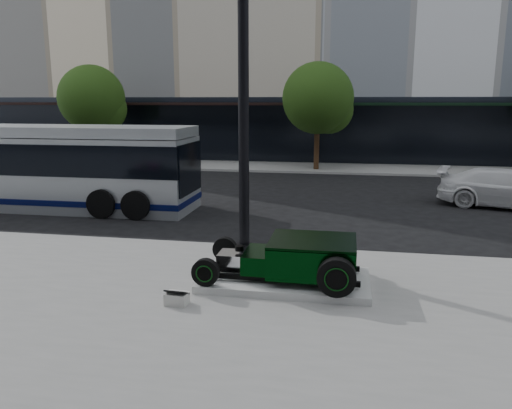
% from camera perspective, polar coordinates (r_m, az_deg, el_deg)
% --- Properties ---
extents(ground, '(120.00, 120.00, 0.00)m').
position_cam_1_polar(ground, '(14.95, -0.15, -2.88)').
color(ground, black).
rests_on(ground, ground).
extents(sidewalk_far, '(70.00, 4.00, 0.12)m').
position_cam_1_polar(sidewalk_far, '(28.59, 5.00, 4.25)').
color(sidewalk_far, gray).
rests_on(sidewalk_far, ground).
extents(street_trees, '(29.80, 3.80, 5.70)m').
position_cam_1_polar(street_trees, '(27.34, 7.39, 11.65)').
color(street_trees, black).
rests_on(street_trees, sidewalk_far).
extents(display_plinth, '(3.40, 1.80, 0.15)m').
position_cam_1_polar(display_plinth, '(10.32, 3.32, -8.60)').
color(display_plinth, silver).
rests_on(display_plinth, sidewalk_near).
extents(hot_rod, '(3.22, 2.00, 0.81)m').
position_cam_1_polar(hot_rod, '(10.12, 5.24, -6.04)').
color(hot_rod, black).
rests_on(hot_rod, display_plinth).
extents(info_plaque, '(0.42, 0.32, 0.31)m').
position_cam_1_polar(info_plaque, '(9.41, -9.04, -10.48)').
color(info_plaque, silver).
rests_on(info_plaque, sidewalk_near).
extents(lamppost, '(0.46, 0.46, 8.39)m').
position_cam_1_polar(lamppost, '(11.88, -1.44, 12.81)').
color(lamppost, black).
rests_on(lamppost, sidewalk_near).
extents(transit_bus, '(12.12, 2.88, 2.92)m').
position_cam_1_polar(transit_bus, '(19.75, -24.44, 4.04)').
color(transit_bus, '#ACB2B6').
rests_on(transit_bus, ground).
extents(white_sedan, '(5.09, 3.14, 1.38)m').
position_cam_1_polar(white_sedan, '(20.07, 26.80, 1.63)').
color(white_sedan, white).
rests_on(white_sedan, ground).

